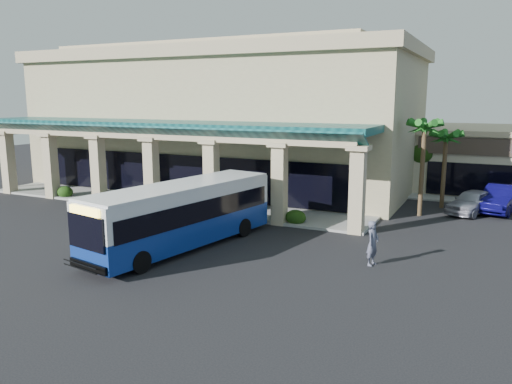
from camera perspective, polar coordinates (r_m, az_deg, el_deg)
The scene contains 11 objects.
ground at distance 25.13m, azimuth -5.22°, elevation -5.99°, with size 110.00×110.00×0.00m, color black.
main_building at distance 41.96m, azimuth -3.49°, elevation 8.59°, with size 30.80×14.80×11.35m, color tan, non-canonical shape.
arcade at distance 34.47m, azimuth -10.93°, elevation 3.26°, with size 30.00×6.20×5.70m, color #0A3A3C, non-canonical shape.
palm_0 at distance 32.09m, azimuth 18.49°, elevation 3.17°, with size 2.40×2.40×6.60m, color #175516, non-canonical shape.
palm_1 at distance 34.99m, azimuth 20.72°, elevation 2.95°, with size 2.40×2.40×5.80m, color #175516, non-canonical shape.
palm_2 at distance 44.42m, azimuth -26.43°, elevation 4.29°, with size 2.40×2.40×6.20m, color #175516, non-canonical shape.
broadleaf_tree at distance 40.20m, azimuth 18.50°, elevation 3.29°, with size 2.60×2.60×4.81m, color black, non-canonical shape.
transit_bus at distance 24.40m, azimuth -8.40°, elevation -2.74°, with size 2.62×11.26×3.14m, color navy, non-canonical shape.
pedestrian at distance 22.35m, azimuth 13.19°, elevation -5.71°, with size 0.72×0.47×1.98m, color #54586E.
car_silver at distance 34.26m, azimuth 23.47°, elevation -1.03°, with size 1.79×4.45×1.51m, color #A1A0B1.
car_white at distance 35.58m, azimuth 26.21°, elevation -0.68°, with size 1.82×5.21×1.72m, color #0B074D.
Camera 1 is at (12.46, -20.60, 7.19)m, focal length 35.00 mm.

